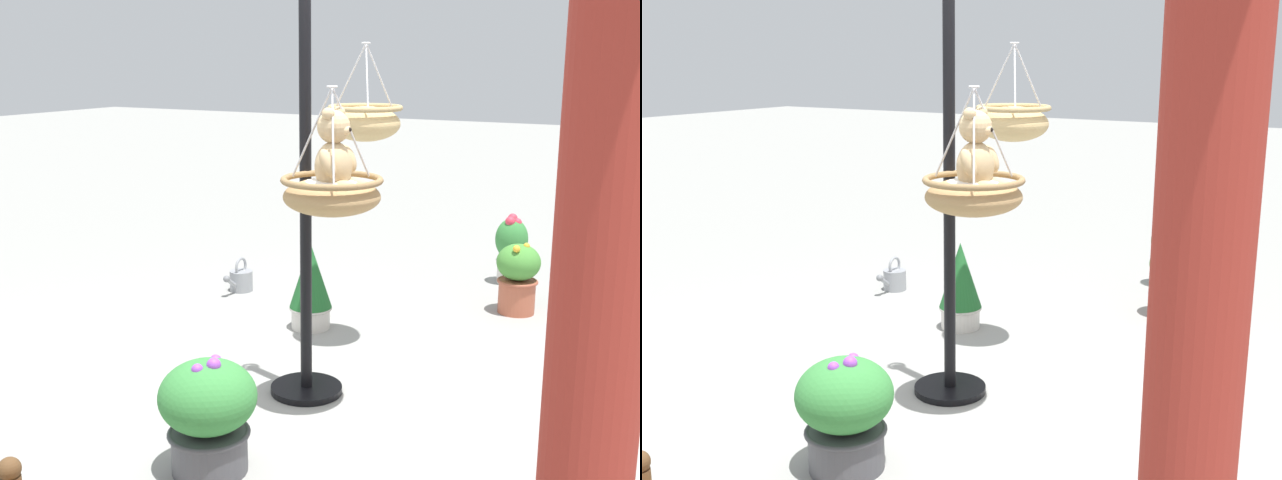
# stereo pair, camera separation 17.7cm
# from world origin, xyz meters

# --- Properties ---
(ground_plane) EXTENTS (40.00, 40.00, 0.00)m
(ground_plane) POSITION_xyz_m (0.00, 0.00, 0.00)
(ground_plane) COLOR gray
(display_pole_central) EXTENTS (0.44, 0.44, 2.53)m
(display_pole_central) POSITION_xyz_m (-0.19, -0.15, 0.80)
(display_pole_central) COLOR black
(display_pole_central) RESTS_ON ground
(hanging_basket_with_teddy) EXTENTS (0.57, 0.57, 0.70)m
(hanging_basket_with_teddy) POSITION_xyz_m (-0.04, 0.10, 1.28)
(hanging_basket_with_teddy) COLOR #A37F51
(teddy_bear) EXTENTS (0.32, 0.28, 0.47)m
(teddy_bear) POSITION_xyz_m (-0.04, 0.13, 1.49)
(teddy_bear) COLOR tan
(hanging_basket_left_high) EXTENTS (0.50, 0.50, 0.64)m
(hanging_basket_left_high) POSITION_xyz_m (-1.04, -0.17, 1.59)
(hanging_basket_left_high) COLOR tan
(greenhouse_pillar_left) EXTENTS (0.43, 0.43, 2.90)m
(greenhouse_pillar_left) POSITION_xyz_m (1.91, 1.82, 1.40)
(greenhouse_pillar_left) COLOR #9E2D23
(greenhouse_pillar_left) RESTS_ON ground
(potted_plant_flowering_red) EXTENTS (0.29, 0.29, 0.63)m
(potted_plant_flowering_red) POSITION_xyz_m (-3.14, 0.31, 0.33)
(potted_plant_flowering_red) COLOR beige
(potted_plant_flowering_red) RESTS_ON ground
(potted_plant_tall_leafy) EXTENTS (0.49, 0.49, 0.61)m
(potted_plant_tall_leafy) POSITION_xyz_m (0.86, -0.11, 0.32)
(potted_plant_tall_leafy) COLOR #4C4C51
(potted_plant_tall_leafy) RESTS_ON ground
(potted_plant_small_succulent) EXTENTS (0.33, 0.33, 0.66)m
(potted_plant_small_succulent) POSITION_xyz_m (-1.22, -0.70, 0.33)
(potted_plant_small_succulent) COLOR beige
(potted_plant_small_succulent) RESTS_ON ground
(potted_plant_conical_shrub) EXTENTS (0.35, 0.35, 0.58)m
(potted_plant_conical_shrub) POSITION_xyz_m (-2.32, 0.58, 0.30)
(potted_plant_conical_shrub) COLOR #AD563D
(potted_plant_conical_shrub) RESTS_ON ground
(watering_can) EXTENTS (0.35, 0.20, 0.30)m
(watering_can) POSITION_xyz_m (-1.76, -1.70, 0.10)
(watering_can) COLOR gray
(watering_can) RESTS_ON ground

